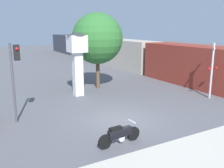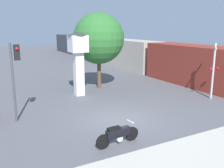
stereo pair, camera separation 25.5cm
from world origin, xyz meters
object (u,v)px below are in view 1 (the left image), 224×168
(traffic_light, at_px, (15,68))
(clock_tower, at_px, (77,54))
(motorcycle, at_px, (120,135))
(freight_train, at_px, (106,50))
(railroad_crossing_signal, at_px, (212,69))
(street_tree, at_px, (97,39))

(traffic_light, bearing_deg, clock_tower, 35.46)
(motorcycle, relative_size, traffic_light, 0.51)
(freight_train, height_order, railroad_crossing_signal, railroad_crossing_signal)
(traffic_light, bearing_deg, railroad_crossing_signal, -8.74)
(traffic_light, bearing_deg, motorcycle, -56.23)
(freight_train, bearing_deg, traffic_light, -129.56)
(street_tree, bearing_deg, motorcycle, -111.06)
(clock_tower, height_order, street_tree, street_tree)
(motorcycle, distance_m, street_tree, 10.88)
(clock_tower, distance_m, freight_train, 17.88)
(clock_tower, distance_m, traffic_light, 5.84)
(freight_train, distance_m, railroad_crossing_signal, 20.12)
(motorcycle, bearing_deg, railroad_crossing_signal, 13.69)
(motorcycle, xyz_separation_m, street_tree, (3.69, 9.58, 3.60))
(railroad_crossing_signal, bearing_deg, street_tree, 130.48)
(clock_tower, xyz_separation_m, traffic_light, (-4.75, -3.39, -0.18))
(clock_tower, bearing_deg, motorcycle, -99.87)
(railroad_crossing_signal, bearing_deg, freight_train, 83.46)
(freight_train, bearing_deg, street_tree, -120.54)
(motorcycle, xyz_separation_m, freight_train, (11.60, 22.98, 1.25))
(freight_train, relative_size, railroad_crossing_signal, 10.87)
(railroad_crossing_signal, bearing_deg, clock_tower, 145.87)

